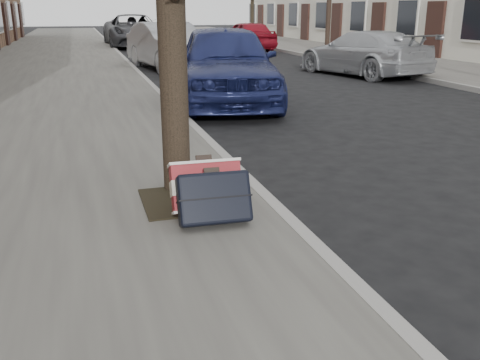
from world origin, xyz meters
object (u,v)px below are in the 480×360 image
object	(u,v)px
car_near_front	(225,64)
car_near_mid	(168,46)
suitcase_navy	(214,198)
suitcase_red	(206,187)

from	to	relation	value
car_near_front	car_near_mid	bearing A→B (deg)	100.24
suitcase_navy	car_near_mid	world-z (taller)	car_near_mid
suitcase_red	car_near_front	xyz separation A→B (m)	(1.82, 6.14, 0.44)
suitcase_red	suitcase_navy	bearing A→B (deg)	-89.22
suitcase_red	suitcase_navy	size ratio (longest dim) A/B	1.01
suitcase_red	car_near_mid	distance (m)	12.95
suitcase_navy	car_near_mid	bearing A→B (deg)	84.60
suitcase_navy	car_near_front	xyz separation A→B (m)	(1.82, 6.44, 0.44)
car_near_front	car_near_mid	world-z (taller)	car_near_front
suitcase_red	suitcase_navy	world-z (taller)	same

